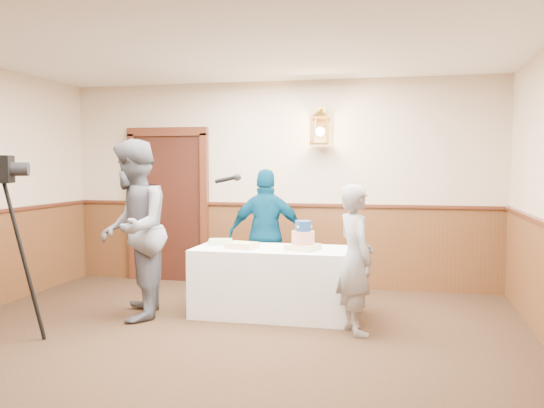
{
  "coord_description": "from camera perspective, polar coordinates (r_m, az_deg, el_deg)",
  "views": [
    {
      "loc": [
        1.66,
        -4.23,
        1.68
      ],
      "look_at": [
        0.32,
        1.7,
        1.25
      ],
      "focal_mm": 38.0,
      "sensor_mm": 36.0,
      "label": 1
    }
  ],
  "objects": [
    {
      "name": "sheet_cake_yellow",
      "position": [
        6.33,
        -3.03,
        -4.11
      ],
      "size": [
        0.36,
        0.31,
        0.06
      ],
      "primitive_type": "cube",
      "rotation": [
        0.0,
        0.0,
        -0.23
      ],
      "color": "#E9D38B",
      "rests_on": "display_table"
    },
    {
      "name": "sheet_cake_green",
      "position": [
        6.65,
        -5.12,
        -3.75
      ],
      "size": [
        0.31,
        0.27,
        0.06
      ],
      "primitive_type": "cube",
      "rotation": [
        0.0,
        0.0,
        0.26
      ],
      "color": "#A3D999",
      "rests_on": "display_table"
    },
    {
      "name": "room_shell",
      "position": [
        4.99,
        -7.35,
        2.2
      ],
      "size": [
        6.02,
        7.02,
        2.81
      ],
      "color": "beige",
      "rests_on": "ground"
    },
    {
      "name": "tiered_cake",
      "position": [
        6.2,
        3.1,
        -3.43
      ],
      "size": [
        0.38,
        0.38,
        0.32
      ],
      "rotation": [
        0.0,
        0.0,
        -0.29
      ],
      "color": "beige",
      "rests_on": "display_table"
    },
    {
      "name": "baker",
      "position": [
        5.74,
        8.28,
        -5.43
      ],
      "size": [
        0.56,
        0.64,
        1.48
      ],
      "primitive_type": "imported",
      "rotation": [
        0.0,
        0.0,
        2.05
      ],
      "color": "gray",
      "rests_on": "ground"
    },
    {
      "name": "assistant_p",
      "position": [
        7.09,
        -0.49,
        -3.04
      ],
      "size": [
        0.99,
        0.53,
        1.61
      ],
      "primitive_type": "imported",
      "rotation": [
        0.0,
        0.0,
        3.29
      ],
      "color": "#043756",
      "rests_on": "ground"
    },
    {
      "name": "ground",
      "position": [
        4.85,
        -8.48,
        -16.27
      ],
      "size": [
        7.0,
        7.0,
        0.0
      ],
      "primitive_type": "plane",
      "color": "black",
      "rests_on": "ground"
    },
    {
      "name": "interviewer",
      "position": [
        6.37,
        -13.63,
        -2.47
      ],
      "size": [
        1.65,
        1.13,
        1.94
      ],
      "rotation": [
        0.0,
        0.0,
        -1.24
      ],
      "color": "slate",
      "rests_on": "ground"
    },
    {
      "name": "display_table",
      "position": [
        6.41,
        0.4,
        -7.7
      ],
      "size": [
        1.8,
        0.8,
        0.75
      ],
      "primitive_type": "cube",
      "color": "white",
      "rests_on": "ground"
    }
  ]
}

